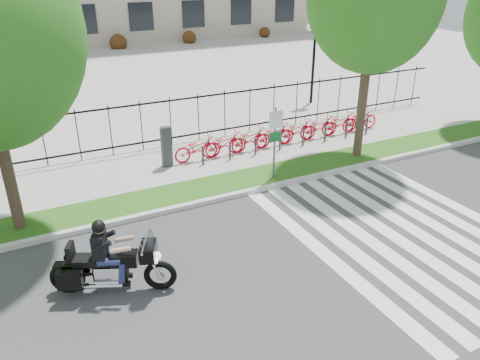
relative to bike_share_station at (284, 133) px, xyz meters
name	(u,v)px	position (x,y,z in m)	size (l,w,h in m)	color
ground	(252,279)	(-5.31, -7.20, -0.64)	(120.00, 120.00, 0.00)	#39393B
curb	(190,205)	(-5.31, -3.10, -0.56)	(60.00, 0.20, 0.15)	#BCB8B1
grass_verge	(181,194)	(-5.31, -2.25, -0.56)	(60.00, 1.50, 0.15)	#235816
sidewalk	(157,167)	(-5.31, 0.25, -0.56)	(60.00, 3.50, 0.15)	#98968E
plaza	(77,74)	(-5.31, 17.80, -0.59)	(80.00, 34.00, 0.10)	#98968E
crosswalk_stripes	(402,232)	(-0.48, -7.20, -0.63)	(5.70, 8.00, 0.01)	silver
iron_fence	(141,126)	(-5.31, 2.00, 0.51)	(30.00, 0.06, 2.00)	black
lamp_post_right	(315,43)	(4.69, 4.80, 2.57)	(1.06, 0.70, 4.25)	black
bike_share_station	(284,133)	(0.00, 0.00, 0.00)	(9.99, 0.86, 1.50)	#2D2D33
sign_pole_regulatory	(275,134)	(-2.01, -2.62, 1.10)	(0.50, 0.09, 2.50)	#59595B
motorcycle_rider	(111,263)	(-8.38, -6.09, 0.11)	(2.72, 1.56, 2.25)	black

